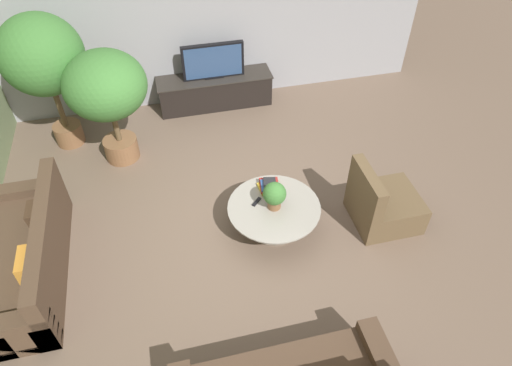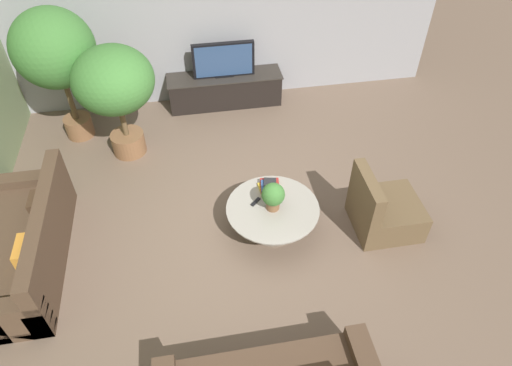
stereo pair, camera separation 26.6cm
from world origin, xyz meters
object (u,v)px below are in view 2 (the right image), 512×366
coffee_table (273,214)px  potted_palm_tall (55,52)px  couch_by_wall (28,246)px  media_console (225,89)px  potted_palm_corner (114,85)px  armchair_wicker (383,211)px  television (223,60)px  potted_plant_tabletop (273,196)px

coffee_table → potted_palm_tall: (-2.61, 2.45, 1.16)m
couch_by_wall → potted_palm_tall: 2.74m
media_console → couch_by_wall: bearing=-132.2°
coffee_table → couch_by_wall: (-2.91, -0.02, 0.01)m
potted_palm_corner → media_console: bearing=33.0°
armchair_wicker → potted_palm_tall: (-3.99, 2.64, 1.16)m
media_console → coffee_table: size_ratio=1.65×
potted_palm_corner → potted_palm_tall: bearing=144.5°
media_console → potted_palm_corner: (-1.60, -1.04, 0.89)m
television → couch_by_wall: (-2.68, -2.95, -0.54)m
media_console → coffee_table: 2.94m
potted_palm_tall → potted_plant_tabletop: 3.67m
potted_palm_corner → potted_plant_tabletop: potted_palm_corner is taller
armchair_wicker → potted_plant_tabletop: (-1.38, 0.19, 0.32)m
potted_plant_tabletop → potted_palm_corner: bearing=134.1°
television → potted_palm_corner: potted_palm_corner is taller
potted_palm_tall → potted_palm_corner: bearing=-35.5°
couch_by_wall → potted_palm_corner: bearing=150.6°
coffee_table → couch_by_wall: 2.91m
television → potted_palm_corner: (-1.60, -1.04, 0.34)m
television → coffee_table: bearing=-85.5°
television → potted_plant_tabletop: 2.94m
potted_palm_corner → potted_plant_tabletop: bearing=-45.9°
coffee_table → potted_palm_corner: 2.78m
coffee_table → armchair_wicker: armchair_wicker is taller
coffee_table → potted_palm_corner: (-1.83, 1.89, 0.90)m
media_console → potted_palm_tall: (-2.38, -0.48, 1.15)m
media_console → potted_palm_tall: potted_palm_tall is taller
coffee_table → couch_by_wall: size_ratio=0.55×
couch_by_wall → potted_plant_tabletop: bearing=90.4°
television → potted_palm_tall: bearing=-168.6°
potted_palm_corner → television: bearing=32.9°
couch_by_wall → armchair_wicker: bearing=87.8°
couch_by_wall → coffee_table: bearing=90.4°
television → potted_palm_corner: bearing=-147.1°
television → coffee_table: size_ratio=0.87×
television → armchair_wicker: bearing=-62.7°
couch_by_wall → armchair_wicker: armchair_wicker is taller
media_console → potted_palm_corner: bearing=-147.0°
media_console → potted_plant_tabletop: bearing=-85.5°
potted_palm_tall → couch_by_wall: bearing=-96.9°
couch_by_wall → armchair_wicker: 4.29m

